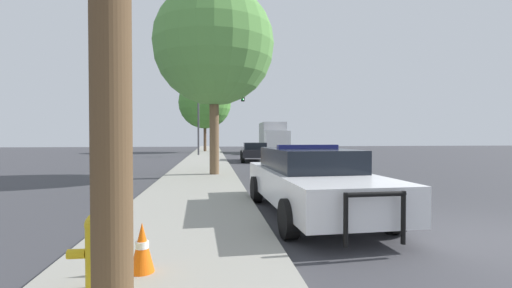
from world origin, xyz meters
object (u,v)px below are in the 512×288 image
object	(u,v)px
fire_hydrant	(98,249)
tree_sidewalk_near	(214,45)
car_background_oncoming	(274,146)
traffic_cone	(142,247)
traffic_light	(216,109)
tree_sidewalk_far	(205,103)
car_background_midblock	(255,151)
box_truck	(273,137)
police_car	(311,179)

from	to	relation	value
fire_hydrant	tree_sidewalk_near	size ratio (longest dim) A/B	0.10
car_background_oncoming	traffic_cone	xyz separation A→B (m)	(-7.06, -30.35, -0.31)
fire_hydrant	traffic_light	size ratio (longest dim) A/B	0.14
tree_sidewalk_far	car_background_midblock	bearing A→B (deg)	-75.30
traffic_light	tree_sidewalk_near	bearing A→B (deg)	-90.96
fire_hydrant	box_truck	distance (m)	33.14
tree_sidewalk_far	traffic_cone	bearing A→B (deg)	-90.05
police_car	traffic_light	bearing A→B (deg)	-87.74
fire_hydrant	car_background_midblock	world-z (taller)	car_background_midblock
fire_hydrant	traffic_light	world-z (taller)	traffic_light
box_truck	tree_sidewalk_far	size ratio (longest dim) A/B	0.90
car_background_midblock	tree_sidewalk_near	bearing A→B (deg)	-103.69
fire_hydrant	tree_sidewalk_far	bearing A→B (deg)	89.37
car_background_midblock	traffic_light	bearing A→B (deg)	115.66
car_background_oncoming	traffic_cone	size ratio (longest dim) A/B	7.47
police_car	tree_sidewalk_near	xyz separation A→B (m)	(-2.08, 7.36, 4.83)
car_background_oncoming	box_truck	xyz separation A→B (m)	(0.20, 1.42, 1.00)
fire_hydrant	traffic_light	bearing A→B (deg)	86.74
car_background_midblock	traffic_cone	distance (m)	20.07
car_background_midblock	box_truck	world-z (taller)	box_truck
fire_hydrant	box_truck	size ratio (longest dim) A/B	0.11
fire_hydrant	car_background_midblock	xyz separation A→B (m)	(4.12, 20.16, 0.15)
car_background_oncoming	traffic_light	bearing A→B (deg)	39.95
traffic_light	tree_sidewalk_far	size ratio (longest dim) A/B	0.70
fire_hydrant	traffic_cone	world-z (taller)	fire_hydrant
traffic_light	box_truck	xyz separation A→B (m)	(6.08, 5.60, -2.48)
box_truck	traffic_cone	distance (m)	32.62
tree_sidewalk_far	traffic_cone	xyz separation A→B (m)	(-0.03, -33.98, -5.06)
fire_hydrant	traffic_light	distance (m)	26.92
traffic_light	car_background_midblock	world-z (taller)	traffic_light
fire_hydrant	tree_sidewalk_near	world-z (taller)	tree_sidewalk_near
fire_hydrant	tree_sidewalk_near	distance (m)	12.19
police_car	car_background_oncoming	size ratio (longest dim) A/B	1.25
fire_hydrant	tree_sidewalk_far	world-z (taller)	tree_sidewalk_far
fire_hydrant	traffic_cone	size ratio (longest dim) A/B	1.40
traffic_light	car_background_oncoming	bearing A→B (deg)	35.35
car_background_midblock	traffic_cone	size ratio (longest dim) A/B	7.82
tree_sidewalk_far	tree_sidewalk_near	bearing A→B (deg)	-87.85
tree_sidewalk_near	traffic_cone	bearing A→B (deg)	-94.91
car_background_midblock	tree_sidewalk_near	world-z (taller)	tree_sidewalk_near
tree_sidewalk_far	tree_sidewalk_near	distance (m)	23.42
tree_sidewalk_far	box_truck	bearing A→B (deg)	-16.96
tree_sidewalk_far	tree_sidewalk_near	world-z (taller)	tree_sidewalk_far
police_car	car_background_oncoming	distance (m)	27.44
traffic_cone	car_background_midblock	bearing A→B (deg)	79.15
police_car	box_truck	distance (m)	28.89
police_car	box_truck	xyz separation A→B (m)	(4.27, 28.56, 0.95)
police_car	car_background_oncoming	xyz separation A→B (m)	(4.07, 27.14, -0.05)
traffic_cone	police_car	bearing A→B (deg)	47.10
car_background_midblock	tree_sidewalk_near	distance (m)	10.75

